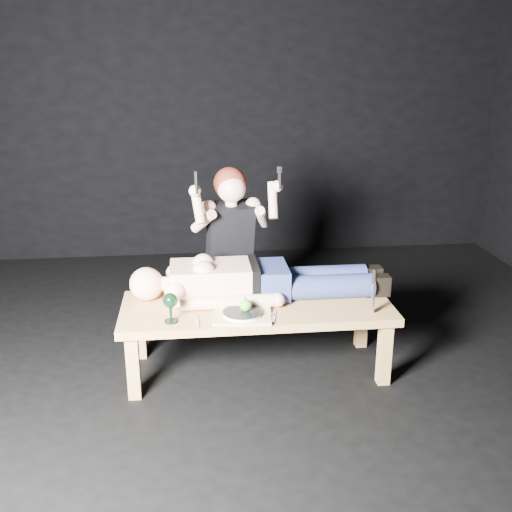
% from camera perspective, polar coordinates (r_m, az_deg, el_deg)
% --- Properties ---
extents(ground, '(5.00, 5.00, 0.00)m').
position_cam_1_polar(ground, '(3.85, 2.21, -11.16)').
color(ground, black).
rests_on(ground, ground).
extents(back_wall, '(5.00, 0.00, 5.00)m').
position_cam_1_polar(back_wall, '(5.84, -1.37, 14.59)').
color(back_wall, black).
rests_on(back_wall, ground).
extents(table, '(1.67, 0.63, 0.45)m').
position_cam_1_polar(table, '(3.79, 0.09, -7.79)').
color(table, tan).
rests_on(table, ground).
extents(lying_man, '(1.70, 0.52, 0.27)m').
position_cam_1_polar(lying_man, '(3.78, 0.62, -1.89)').
color(lying_man, beige).
rests_on(lying_man, table).
extents(kneeling_woman, '(0.77, 0.84, 1.25)m').
position_cam_1_polar(kneeling_woman, '(4.22, -2.70, 0.83)').
color(kneeling_woman, black).
rests_on(kneeling_woman, ground).
extents(serving_tray, '(0.36, 0.28, 0.02)m').
position_cam_1_polar(serving_tray, '(3.51, -1.33, -5.76)').
color(serving_tray, tan).
rests_on(serving_tray, table).
extents(plate, '(0.25, 0.25, 0.02)m').
position_cam_1_polar(plate, '(3.50, -1.33, -5.48)').
color(plate, white).
rests_on(plate, serving_tray).
extents(apple, '(0.07, 0.07, 0.07)m').
position_cam_1_polar(apple, '(3.50, -1.01, -4.73)').
color(apple, green).
rests_on(apple, plate).
extents(goblet, '(0.09, 0.09, 0.18)m').
position_cam_1_polar(goblet, '(3.46, -8.18, -4.93)').
color(goblet, black).
rests_on(goblet, table).
extents(fork_flat, '(0.03, 0.18, 0.01)m').
position_cam_1_polar(fork_flat, '(3.48, -5.68, -6.22)').
color(fork_flat, '#B2B2B7').
rests_on(fork_flat, table).
extents(knife_flat, '(0.05, 0.18, 0.01)m').
position_cam_1_polar(knife_flat, '(3.53, 1.73, -5.77)').
color(knife_flat, '#B2B2B7').
rests_on(knife_flat, table).
extents(spoon_flat, '(0.16, 0.10, 0.01)m').
position_cam_1_polar(spoon_flat, '(3.57, 0.60, -5.45)').
color(spoon_flat, '#B2B2B7').
rests_on(spoon_flat, table).
extents(carving_knife, '(0.04, 0.04, 0.28)m').
position_cam_1_polar(carving_knife, '(3.59, 11.17, -3.33)').
color(carving_knife, '#B2B2B7').
rests_on(carving_knife, table).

